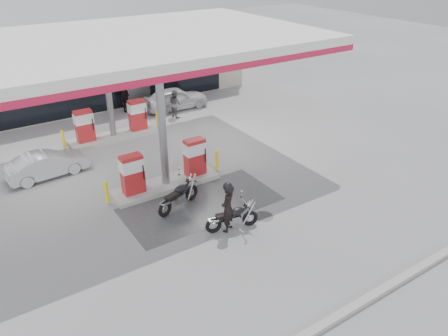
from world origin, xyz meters
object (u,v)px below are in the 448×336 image
object	(u,v)px
main_motorcycle	(233,218)
attendant	(175,104)
biker_main	(228,208)
parked_motorcycle	(179,196)
pump_island_far	(112,125)
hatchback_silver	(47,165)
biker_walking	(125,98)
parked_car_right	(145,85)
pump_island_near	(165,171)
sedan_white	(176,98)

from	to	relation	value
main_motorcycle	attendant	xyz separation A→B (m)	(3.51, 11.01, 0.35)
biker_main	parked_motorcycle	bearing A→B (deg)	-104.14
main_motorcycle	attendant	distance (m)	11.56
pump_island_far	hatchback_silver	distance (m)	4.53
biker_walking	parked_car_right	bearing A→B (deg)	2.98
hatchback_silver	biker_walking	size ratio (longest dim) A/B	1.92
attendant	parked_car_right	xyz separation A→B (m)	(0.38, 5.00, -0.23)
biker_main	attendant	world-z (taller)	biker_main
pump_island_near	biker_main	world-z (taller)	biker_main
pump_island_far	sedan_white	size ratio (longest dim) A/B	1.32
pump_island_near	parked_motorcycle	world-z (taller)	pump_island_near
hatchback_silver	parked_car_right	xyz separation A→B (m)	(8.34, 8.40, 0.00)
biker_main	biker_walking	world-z (taller)	biker_main
main_motorcycle	hatchback_silver	xyz separation A→B (m)	(-4.44, 7.61, 0.11)
hatchback_silver	parked_motorcycle	bearing A→B (deg)	-151.05
parked_car_right	biker_walking	world-z (taller)	biker_walking
pump_island_near	attendant	size ratio (longest dim) A/B	3.24
pump_island_near	parked_motorcycle	xyz separation A→B (m)	(-0.31, -1.74, -0.23)
biker_main	sedan_white	xyz separation A→B (m)	(4.37, 12.16, -0.23)
pump_island_near	pump_island_far	xyz separation A→B (m)	(0.00, 6.00, 0.00)
main_motorcycle	hatchback_silver	bearing A→B (deg)	134.45
attendant	pump_island_near	bearing A→B (deg)	141.25
sedan_white	attendant	xyz separation A→B (m)	(-0.66, -1.20, 0.13)
pump_island_far	biker_walking	xyz separation A→B (m)	(2.05, 3.34, 0.17)
pump_island_near	attendant	distance (m)	8.12
pump_island_far	attendant	size ratio (longest dim) A/B	3.24
hatchback_silver	biker_main	bearing A→B (deg)	-155.20
parked_car_right	biker_main	bearing A→B (deg)	174.01
parked_motorcycle	attendant	distance (m)	9.80
biker_main	parked_motorcycle	xyz separation A→B (m)	(-0.72, 2.23, -0.42)
parked_car_right	pump_island_near	bearing A→B (deg)	167.80
main_motorcycle	biker_walking	xyz separation A→B (m)	(1.45, 13.35, 0.43)
sedan_white	biker_walking	xyz separation A→B (m)	(-2.73, 1.14, 0.21)
parked_motorcycle	hatchback_silver	xyz separation A→B (m)	(-3.53, 5.34, 0.07)
sedan_white	attendant	world-z (taller)	attendant
pump_island_far	attendant	bearing A→B (deg)	13.64
pump_island_near	parked_motorcycle	bearing A→B (deg)	-99.96
parked_car_right	parked_motorcycle	bearing A→B (deg)	169.08
pump_island_far	parked_car_right	size ratio (longest dim) A/B	1.28
main_motorcycle	attendant	bearing A→B (deg)	86.45
hatchback_silver	pump_island_near	bearing A→B (deg)	-137.72
attendant	biker_walking	xyz separation A→B (m)	(-2.07, 2.34, 0.08)
main_motorcycle	sedan_white	distance (m)	12.90
pump_island_far	hatchback_silver	size ratio (longest dim) A/B	1.53
pump_island_near	biker_walking	xyz separation A→B (m)	(2.05, 9.34, 0.17)
pump_island_near	attendant	xyz separation A→B (m)	(4.12, 7.00, 0.08)
pump_island_far	biker_walking	world-z (taller)	pump_island_far
sedan_white	biker_walking	distance (m)	2.97
sedan_white	biker_main	bearing A→B (deg)	163.03
pump_island_far	main_motorcycle	bearing A→B (deg)	-86.54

